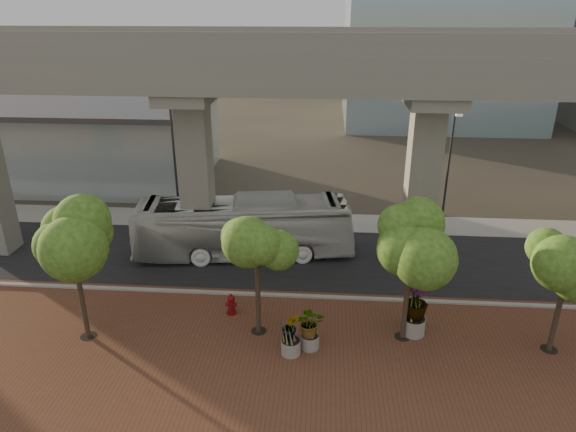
{
  "coord_description": "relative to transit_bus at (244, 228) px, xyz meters",
  "views": [
    {
      "loc": [
        0.96,
        -23.93,
        13.61
      ],
      "look_at": [
        -0.92,
        0.5,
        3.35
      ],
      "focal_mm": 32.0,
      "sensor_mm": 36.0,
      "label": 1
    }
  ],
  "objects": [
    {
      "name": "planter_front",
      "position": [
        4.1,
        -8.44,
        -0.49
      ],
      "size": [
        1.76,
        1.76,
        1.94
      ],
      "color": "gray",
      "rests_on": "ground"
    },
    {
      "name": "street_tree_near_west",
      "position": [
        1.79,
        -7.46,
        2.72
      ],
      "size": [
        3.42,
        3.42,
        5.96
      ],
      "color": "#453527",
      "rests_on": "ground"
    },
    {
      "name": "transit_viaduct",
      "position": [
        3.6,
        -0.46,
        5.56
      ],
      "size": [
        72.0,
        5.6,
        12.4
      ],
      "color": "gray",
      "rests_on": "ground"
    },
    {
      "name": "street_tree_far_east",
      "position": [
        14.17,
        -7.82,
        2.39
      ],
      "size": [
        3.38,
        3.38,
        5.61
      ],
      "color": "#453527",
      "rests_on": "ground"
    },
    {
      "name": "far_sidewalk",
      "position": [
        3.6,
        5.04,
        -1.7
      ],
      "size": [
        90.0,
        3.0,
        0.06
      ],
      "primitive_type": "cube",
      "color": "#9F9C94",
      "rests_on": "ground"
    },
    {
      "name": "planter_right",
      "position": [
        8.6,
        -7.1,
        -0.07
      ],
      "size": [
        2.47,
        2.47,
        2.64
      ],
      "color": "gray",
      "rests_on": "ground"
    },
    {
      "name": "transit_bus",
      "position": [
        0.0,
        0.0,
        0.0
      ],
      "size": [
        12.66,
        4.59,
        3.45
      ],
      "primitive_type": "imported",
      "rotation": [
        0.0,
        0.0,
        1.71
      ],
      "color": "silver",
      "rests_on": "ground"
    },
    {
      "name": "streetlamp_east",
      "position": [
        12.07,
        4.41,
        2.8
      ],
      "size": [
        0.38,
        1.12,
        7.74
      ],
      "color": "#2C2C31",
      "rests_on": "ground"
    },
    {
      "name": "street_tree_far_west",
      "position": [
        -5.62,
        -8.4,
        3.14
      ],
      "size": [
        3.96,
        3.96,
        6.63
      ],
      "color": "#453527",
      "rests_on": "ground"
    },
    {
      "name": "brick_plaza",
      "position": [
        3.6,
        -10.46,
        -1.7
      ],
      "size": [
        70.0,
        13.0,
        0.06
      ],
      "primitive_type": "cube",
      "color": "brown",
      "rests_on": "ground"
    },
    {
      "name": "streetlamp_west",
      "position": [
        -4.72,
        3.21,
        3.17
      ],
      "size": [
        0.42,
        1.22,
        8.39
      ],
      "color": "#2B2B2F",
      "rests_on": "ground"
    },
    {
      "name": "station_pavilion",
      "position": [
        -16.4,
        13.54,
        1.49
      ],
      "size": [
        23.0,
        13.0,
        6.3
      ],
      "color": "#A1B1B8",
      "rests_on": "ground"
    },
    {
      "name": "curb_strip",
      "position": [
        3.6,
        -4.46,
        -1.65
      ],
      "size": [
        70.0,
        0.25,
        0.16
      ],
      "primitive_type": "cube",
      "color": "#9F9C94",
      "rests_on": "ground"
    },
    {
      "name": "planter_left",
      "position": [
        3.33,
        -8.91,
        -0.46
      ],
      "size": [
        1.81,
        1.81,
        1.99
      ],
      "color": "#A39D94",
      "rests_on": "ground"
    },
    {
      "name": "fire_hydrant",
      "position": [
        0.34,
        -6.15,
        -1.17
      ],
      "size": [
        0.51,
        0.46,
        1.03
      ],
      "color": "maroon",
      "rests_on": "ground"
    },
    {
      "name": "asphalt_road",
      "position": [
        3.6,
        -0.46,
        -1.71
      ],
      "size": [
        90.0,
        8.0,
        0.04
      ],
      "primitive_type": "cube",
      "color": "black",
      "rests_on": "ground"
    },
    {
      "name": "street_tree_near_east",
      "position": [
        8.12,
        -7.41,
        3.06
      ],
      "size": [
        3.84,
        3.84,
        6.49
      ],
      "color": "#453527",
      "rests_on": "ground"
    },
    {
      "name": "ground",
      "position": [
        3.6,
        -2.46,
        -1.73
      ],
      "size": [
        160.0,
        160.0,
        0.0
      ],
      "primitive_type": "plane",
      "color": "#322E24",
      "rests_on": "ground"
    }
  ]
}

